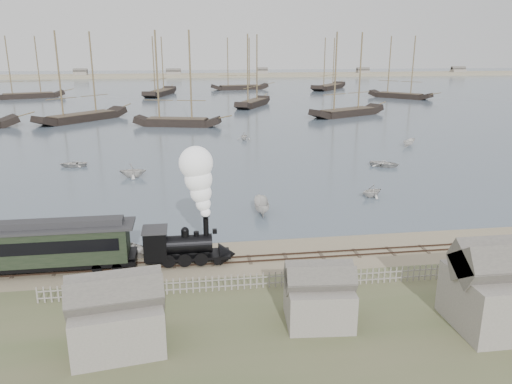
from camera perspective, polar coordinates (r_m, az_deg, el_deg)
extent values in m
plane|color=tan|center=(42.60, 0.24, -6.59)|extent=(600.00, 600.00, 0.00)
cube|color=#435260|center=(209.54, -6.84, 11.67)|extent=(600.00, 336.00, 0.06)
cube|color=#3D2B21|center=(40.30, 0.78, -7.83)|extent=(120.00, 0.08, 0.12)
cube|color=#3D2B21|center=(41.20, 0.55, -7.27)|extent=(120.00, 0.08, 0.12)
cube|color=#392C24|center=(40.77, 0.66, -7.63)|extent=(120.00, 1.80, 0.06)
cube|color=tan|center=(289.34, -7.34, 12.89)|extent=(500.00, 20.00, 1.80)
cube|color=black|center=(40.08, -7.73, -7.20)|extent=(6.55, 1.93, 0.24)
cylinder|color=black|center=(39.71, -8.34, -5.94)|extent=(4.05, 1.45, 1.45)
cube|color=black|center=(39.72, -11.42, -5.80)|extent=(1.73, 2.12, 2.22)
cube|color=#2C2C2E|center=(39.31, -11.52, -4.24)|extent=(1.93, 2.31, 0.12)
cylinder|color=black|center=(39.27, -5.74, -4.07)|extent=(0.42, 0.42, 1.54)
sphere|color=black|center=(39.30, -8.12, -4.41)|extent=(0.62, 0.62, 0.62)
cone|color=black|center=(40.24, -3.30, -7.12)|extent=(1.35, 1.93, 1.93)
cube|color=black|center=(39.42, -4.74, -4.49)|extent=(0.34, 0.34, 0.34)
cube|color=black|center=(41.66, -23.74, -7.50)|extent=(14.77, 2.43, 0.37)
cube|color=black|center=(41.12, -23.97, -5.61)|extent=(13.72, 2.64, 2.64)
cube|color=black|center=(39.83, -24.51, -5.96)|extent=(12.66, 0.06, 0.95)
cube|color=black|center=(42.24, -23.55, -4.61)|extent=(12.66, 0.06, 0.95)
cube|color=#2C2C2E|center=(40.66, -24.19, -3.81)|extent=(14.77, 2.85, 0.19)
cube|color=#2C2C2E|center=(40.56, -24.25, -3.39)|extent=(13.19, 1.27, 0.47)
imported|color=silver|center=(42.78, -14.27, -6.37)|extent=(5.12, 5.34, 0.90)
imported|color=silver|center=(67.24, -13.91, 2.41)|extent=(3.11, 3.57, 1.83)
imported|color=silver|center=(51.13, 0.61, -1.65)|extent=(3.99, 1.68, 1.51)
imported|color=silver|center=(73.64, 14.47, 3.17)|extent=(4.75, 5.08, 0.86)
imported|color=silver|center=(58.24, 13.12, 0.15)|extent=(3.33, 3.53, 1.48)
imported|color=silver|center=(90.02, 17.07, 5.42)|extent=(2.94, 3.30, 1.25)
imported|color=silver|center=(75.93, -20.17, 3.03)|extent=(2.76, 3.81, 0.78)
imported|color=silver|center=(91.88, -1.37, 6.42)|extent=(3.25, 2.96, 1.48)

